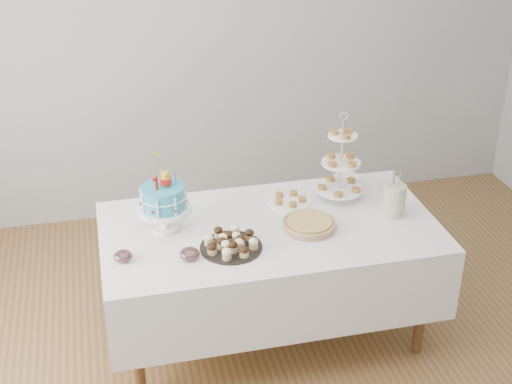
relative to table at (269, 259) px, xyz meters
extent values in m
plane|color=brown|center=(0.00, -0.30, -0.54)|extent=(5.00, 5.00, 0.00)
cube|color=#A9ACAF|center=(0.00, 1.70, 0.81)|extent=(5.00, 0.04, 2.70)
cube|color=silver|center=(0.00, 0.00, 0.00)|extent=(1.92, 1.02, 0.45)
cylinder|color=brown|center=(-0.82, -0.37, -0.21)|extent=(0.06, 0.06, 0.67)
cylinder|color=brown|center=(0.82, -0.37, -0.21)|extent=(0.06, 0.06, 0.67)
cylinder|color=brown|center=(-0.82, 0.37, -0.21)|extent=(0.06, 0.06, 0.67)
cylinder|color=brown|center=(0.82, 0.37, -0.21)|extent=(0.06, 0.06, 0.67)
cylinder|color=#2C9ABF|center=(-0.59, 0.09, 0.44)|extent=(0.24, 0.24, 0.13)
torus|color=white|center=(-0.59, 0.09, 0.44)|extent=(0.26, 0.26, 0.01)
cube|color=#AC1C12|center=(-0.62, 0.06, 0.54)|extent=(0.03, 0.02, 0.08)
cylinder|color=blue|center=(-0.51, 0.09, 0.54)|extent=(0.01, 0.01, 0.08)
cylinder|color=silver|center=(-0.61, 0.12, 0.60)|extent=(0.00, 0.00, 0.19)
cylinder|color=yellow|center=(-0.61, 0.12, 0.70)|extent=(0.05, 0.05, 0.01)
cylinder|color=black|center=(-0.26, -0.18, 0.23)|extent=(0.34, 0.34, 0.01)
ellipsoid|color=black|center=(-0.33, -0.18, 0.28)|extent=(0.05, 0.05, 0.04)
ellipsoid|color=beige|center=(-0.20, -0.18, 0.28)|extent=(0.05, 0.05, 0.04)
cylinder|color=tan|center=(0.21, -0.08, 0.25)|extent=(0.29, 0.29, 0.04)
cylinder|color=#A67740|center=(0.21, -0.08, 0.27)|extent=(0.26, 0.26, 0.02)
torus|color=tan|center=(0.21, -0.08, 0.26)|extent=(0.31, 0.31, 0.02)
cylinder|color=silver|center=(0.50, 0.23, 0.48)|extent=(0.01, 0.01, 0.52)
cylinder|color=white|center=(0.50, 0.23, 0.29)|extent=(0.29, 0.29, 0.01)
cylinder|color=white|center=(0.50, 0.23, 0.46)|extent=(0.24, 0.24, 0.01)
cylinder|color=white|center=(0.50, 0.23, 0.64)|extent=(0.18, 0.18, 0.01)
torus|color=silver|center=(0.50, 0.23, 0.76)|extent=(0.05, 0.01, 0.05)
cylinder|color=white|center=(0.59, 0.36, 0.26)|extent=(0.17, 0.17, 0.07)
cylinder|color=white|center=(0.18, 0.24, 0.23)|extent=(0.26, 0.26, 0.01)
ellipsoid|color=silver|center=(-0.50, -0.23, 0.26)|extent=(0.11, 0.11, 0.06)
cylinder|color=#530708|center=(-0.50, -0.23, 0.25)|extent=(0.08, 0.08, 0.03)
ellipsoid|color=silver|center=(-0.84, -0.17, 0.26)|extent=(0.10, 0.10, 0.06)
cylinder|color=#530708|center=(-0.84, -0.17, 0.25)|extent=(0.07, 0.07, 0.03)
cylinder|color=beige|center=(0.74, -0.04, 0.32)|extent=(0.13, 0.13, 0.19)
cylinder|color=beige|center=(0.80, -0.02, 0.34)|extent=(0.01, 0.01, 0.10)
camera|label=1|loc=(-0.88, -3.39, 2.31)|focal=50.00mm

